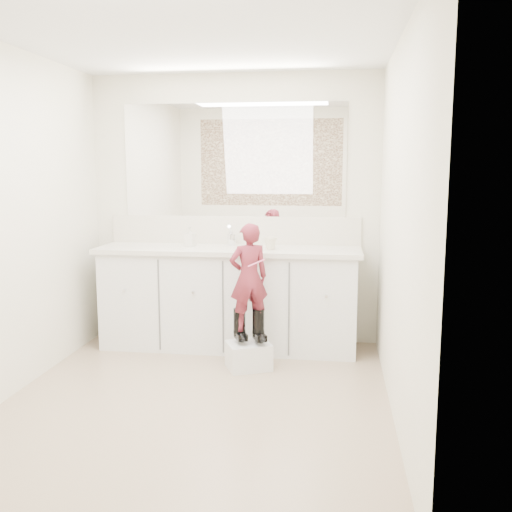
# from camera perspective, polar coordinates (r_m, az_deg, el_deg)

# --- Properties ---
(floor) EXTENTS (3.00, 3.00, 0.00)m
(floor) POSITION_cam_1_polar(r_m,az_deg,el_deg) (4.02, -5.97, -14.25)
(floor) COLOR #957E61
(floor) RESTS_ON ground
(ceiling) EXTENTS (3.00, 3.00, 0.00)m
(ceiling) POSITION_cam_1_polar(r_m,az_deg,el_deg) (3.80, -6.58, 21.36)
(ceiling) COLOR white
(ceiling) RESTS_ON wall_back
(wall_back) EXTENTS (2.60, 0.00, 2.60)m
(wall_back) POSITION_cam_1_polar(r_m,az_deg,el_deg) (5.18, -2.21, 4.67)
(wall_back) COLOR beige
(wall_back) RESTS_ON floor
(wall_front) EXTENTS (2.60, 0.00, 2.60)m
(wall_front) POSITION_cam_1_polar(r_m,az_deg,el_deg) (2.31, -15.35, -0.72)
(wall_front) COLOR beige
(wall_front) RESTS_ON floor
(wall_left) EXTENTS (0.00, 3.00, 3.00)m
(wall_left) POSITION_cam_1_polar(r_m,az_deg,el_deg) (4.23, -23.63, 3.03)
(wall_left) COLOR beige
(wall_left) RESTS_ON floor
(wall_right) EXTENTS (0.00, 3.00, 3.00)m
(wall_right) POSITION_cam_1_polar(r_m,az_deg,el_deg) (3.63, 14.09, 2.67)
(wall_right) COLOR beige
(wall_right) RESTS_ON floor
(vanity_cabinet) EXTENTS (2.20, 0.55, 0.85)m
(vanity_cabinet) POSITION_cam_1_polar(r_m,az_deg,el_deg) (5.03, -2.71, -4.40)
(vanity_cabinet) COLOR silver
(vanity_cabinet) RESTS_ON floor
(countertop) EXTENTS (2.28, 0.58, 0.04)m
(countertop) POSITION_cam_1_polar(r_m,az_deg,el_deg) (4.93, -2.78, 0.60)
(countertop) COLOR beige
(countertop) RESTS_ON vanity_cabinet
(backsplash) EXTENTS (2.28, 0.03, 0.25)m
(backsplash) POSITION_cam_1_polar(r_m,az_deg,el_deg) (5.18, -2.23, 2.62)
(backsplash) COLOR beige
(backsplash) RESTS_ON countertop
(mirror) EXTENTS (2.00, 0.02, 1.00)m
(mirror) POSITION_cam_1_polar(r_m,az_deg,el_deg) (5.16, -2.26, 9.54)
(mirror) COLOR white
(mirror) RESTS_ON wall_back
(dot_panel) EXTENTS (2.00, 0.01, 1.20)m
(dot_panel) POSITION_cam_1_polar(r_m,az_deg,el_deg) (2.29, -15.71, 10.51)
(dot_panel) COLOR #472819
(dot_panel) RESTS_ON wall_front
(faucet) EXTENTS (0.08, 0.08, 0.10)m
(faucet) POSITION_cam_1_polar(r_m,az_deg,el_deg) (5.09, -2.44, 1.64)
(faucet) COLOR silver
(faucet) RESTS_ON countertop
(cup) EXTENTS (0.15, 0.15, 0.10)m
(cup) POSITION_cam_1_polar(r_m,az_deg,el_deg) (4.82, 1.45, 1.28)
(cup) COLOR beige
(cup) RESTS_ON countertop
(soap_bottle) EXTENTS (0.09, 0.09, 0.17)m
(soap_bottle) POSITION_cam_1_polar(r_m,az_deg,el_deg) (5.04, -6.61, 1.94)
(soap_bottle) COLOR beige
(soap_bottle) RESTS_ON countertop
(step_stool) EXTENTS (0.41, 0.38, 0.21)m
(step_stool) POSITION_cam_1_polar(r_m,az_deg,el_deg) (4.57, -0.75, -9.93)
(step_stool) COLOR silver
(step_stool) RESTS_ON floor
(boot_left) EXTENTS (0.17, 0.21, 0.27)m
(boot_left) POSITION_cam_1_polar(r_m,az_deg,el_deg) (4.53, -1.67, -6.93)
(boot_left) COLOR black
(boot_left) RESTS_ON step_stool
(boot_right) EXTENTS (0.17, 0.21, 0.27)m
(boot_right) POSITION_cam_1_polar(r_m,az_deg,el_deg) (4.51, 0.23, -7.01)
(boot_right) COLOR black
(boot_right) RESTS_ON step_stool
(toddler) EXTENTS (0.36, 0.31, 0.85)m
(toddler) POSITION_cam_1_polar(r_m,az_deg,el_deg) (4.43, -0.73, -2.14)
(toddler) COLOR #B33742
(toddler) RESTS_ON step_stool
(toothbrush) EXTENTS (0.13, 0.07, 0.06)m
(toothbrush) POSITION_cam_1_polar(r_m,az_deg,el_deg) (4.32, 0.03, -0.71)
(toothbrush) COLOR #F45E8C
(toothbrush) RESTS_ON toddler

